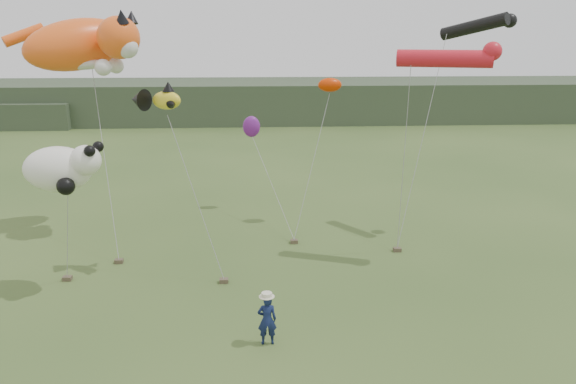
{
  "coord_description": "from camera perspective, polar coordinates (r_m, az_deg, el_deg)",
  "views": [
    {
      "loc": [
        0.28,
        -16.1,
        8.91
      ],
      "look_at": [
        1.41,
        3.0,
        3.5
      ],
      "focal_mm": 35.0,
      "sensor_mm": 36.0,
      "label": 1
    }
  ],
  "objects": [
    {
      "name": "ground",
      "position": [
        18.4,
        -3.95,
        -13.21
      ],
      "size": [
        120.0,
        120.0,
        0.0
      ],
      "primitive_type": "plane",
      "color": "#385123",
      "rests_on": "ground"
    },
    {
      "name": "headland",
      "position": [
        61.28,
        -6.63,
        9.14
      ],
      "size": [
        90.0,
        13.0,
        4.0
      ],
      "color": "#2D3D28",
      "rests_on": "ground"
    },
    {
      "name": "festival_attendant",
      "position": [
        16.97,
        -2.14,
        -12.85
      ],
      "size": [
        0.58,
        0.4,
        1.57
      ],
      "primitive_type": "imported",
      "rotation": [
        0.0,
        0.0,
        3.18
      ],
      "color": "#121C44",
      "rests_on": "ground"
    },
    {
      "name": "sandbag_anchors",
      "position": [
        22.9,
        -6.35,
        -7.0
      ],
      "size": [
        13.38,
        4.18,
        0.16
      ],
      "color": "brown",
      "rests_on": "ground"
    },
    {
      "name": "cat_kite",
      "position": [
        26.77,
        -19.75,
        13.98
      ],
      "size": [
        6.43,
        4.69,
        2.92
      ],
      "color": "#FF5C19",
      "rests_on": "ground"
    },
    {
      "name": "fish_kite",
      "position": [
        21.23,
        -13.25,
        9.14
      ],
      "size": [
        2.23,
        1.47,
        1.07
      ],
      "color": "yellow",
      "rests_on": "ground"
    },
    {
      "name": "tube_kites",
      "position": [
        23.94,
        17.48,
        14.13
      ],
      "size": [
        5.76,
        5.66,
        2.11
      ],
      "color": "black",
      "rests_on": "ground"
    },
    {
      "name": "panda_kite",
      "position": [
        20.63,
        -21.94,
        2.27
      ],
      "size": [
        2.74,
        1.77,
        1.7
      ],
      "color": "white",
      "rests_on": "ground"
    },
    {
      "name": "misc_kites",
      "position": [
        27.79,
        -0.35,
        8.44
      ],
      "size": [
        4.67,
        3.02,
        3.16
      ],
      "color": "red",
      "rests_on": "ground"
    }
  ]
}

